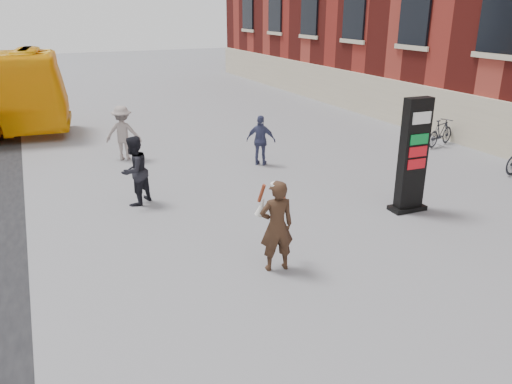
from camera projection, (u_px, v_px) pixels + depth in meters
name	position (u px, v px, depth m)	size (l,w,h in m)	color
ground	(296.00, 250.00, 10.17)	(100.00, 100.00, 0.00)	#9E9EA3
info_pylon	(413.00, 156.00, 11.71)	(0.90, 0.48, 2.74)	black
woman	(276.00, 225.00, 9.16)	(0.73, 0.68, 1.77)	#3B2516
pedestrian_a	(134.00, 171.00, 12.28)	(0.84, 0.66, 1.74)	black
pedestrian_b	(123.00, 133.00, 15.93)	(1.12, 0.65, 1.74)	gray
pedestrian_c	(261.00, 140.00, 15.41)	(0.91, 0.38, 1.56)	#3F4368
bike_7	(441.00, 132.00, 17.65)	(0.45, 1.59, 0.96)	#22232A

